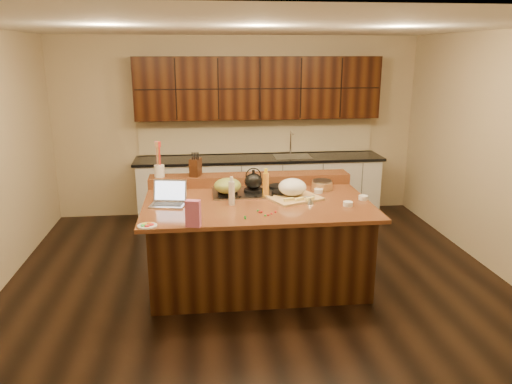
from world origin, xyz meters
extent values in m
cube|color=black|center=(0.00, 0.00, -0.01)|extent=(5.50, 5.00, 0.01)
cube|color=silver|center=(0.00, 0.00, 2.71)|extent=(5.50, 5.00, 0.01)
cube|color=tan|center=(0.00, 2.50, 1.35)|extent=(5.50, 0.01, 2.70)
cube|color=tan|center=(0.00, -2.50, 1.35)|extent=(5.50, 0.01, 2.70)
cube|color=tan|center=(2.75, 0.00, 1.35)|extent=(0.01, 5.00, 2.70)
cube|color=black|center=(0.00, 0.00, 0.44)|extent=(2.22, 1.42, 0.88)
cube|color=black|center=(0.00, 0.00, 0.90)|extent=(2.40, 1.60, 0.04)
cube|color=black|center=(0.00, 0.70, 0.98)|extent=(2.40, 0.30, 0.12)
cube|color=gray|center=(0.00, 0.30, 0.93)|extent=(0.92, 0.52, 0.02)
cylinder|color=black|center=(-0.30, 0.43, 0.95)|extent=(0.22, 0.22, 0.03)
cylinder|color=black|center=(0.30, 0.43, 0.95)|extent=(0.22, 0.22, 0.03)
cylinder|color=black|center=(-0.30, 0.17, 0.95)|extent=(0.22, 0.22, 0.03)
cylinder|color=black|center=(0.30, 0.17, 0.95)|extent=(0.22, 0.22, 0.03)
cylinder|color=black|center=(0.00, 0.30, 0.95)|extent=(0.22, 0.22, 0.03)
cube|color=silver|center=(0.30, 2.17, 0.45)|extent=(3.60, 0.62, 0.90)
cube|color=black|center=(0.30, 2.17, 0.92)|extent=(3.70, 0.66, 0.04)
cube|color=gray|center=(0.80, 2.17, 0.94)|extent=(0.55, 0.42, 0.01)
cylinder|color=gray|center=(0.80, 2.35, 1.12)|extent=(0.02, 0.02, 0.36)
cube|color=black|center=(0.30, 2.32, 1.95)|extent=(3.60, 0.34, 0.90)
cube|color=tan|center=(0.30, 2.48, 1.20)|extent=(3.60, 0.03, 0.50)
ellipsoid|color=black|center=(0.00, 0.30, 1.06)|extent=(0.21, 0.21, 0.18)
ellipsoid|color=olive|center=(-0.30, 0.17, 1.05)|extent=(0.34, 0.34, 0.17)
cube|color=#B7B7BC|center=(-0.94, -0.08, 0.93)|extent=(0.39, 0.30, 0.02)
cube|color=black|center=(-0.94, -0.08, 0.94)|extent=(0.32, 0.20, 0.00)
cube|color=#B7B7BC|center=(-0.92, 0.03, 1.05)|extent=(0.36, 0.14, 0.23)
cube|color=silver|center=(-0.92, 0.03, 1.05)|extent=(0.32, 0.11, 0.19)
cylinder|color=orange|center=(0.12, 0.12, 1.06)|extent=(0.09, 0.09, 0.27)
cylinder|color=silver|center=(-0.27, -0.12, 1.04)|extent=(0.07, 0.07, 0.25)
cube|color=tan|center=(0.42, -0.01, 0.93)|extent=(0.63, 0.56, 0.02)
ellipsoid|color=white|center=(0.40, 0.07, 1.04)|extent=(0.31, 0.31, 0.19)
cube|color=#EDD872|center=(0.33, -0.13, 0.96)|extent=(0.11, 0.03, 0.03)
cube|color=#EDD872|center=(0.44, -0.13, 0.96)|extent=(0.11, 0.03, 0.03)
cube|color=#EDD872|center=(0.55, -0.13, 0.96)|extent=(0.11, 0.03, 0.03)
cylinder|color=gray|center=(0.54, -0.03, 0.95)|extent=(0.20, 0.08, 0.01)
cylinder|color=white|center=(0.92, -0.31, 0.94)|extent=(0.11, 0.11, 0.04)
cylinder|color=white|center=(1.15, -0.10, 0.94)|extent=(0.10, 0.10, 0.04)
cylinder|color=white|center=(0.73, 0.22, 0.94)|extent=(0.12, 0.12, 0.04)
cylinder|color=#996B3F|center=(0.81, 0.35, 0.97)|extent=(0.28, 0.28, 0.09)
cone|color=silver|center=(0.55, -0.20, 0.96)|extent=(0.11, 0.11, 0.07)
cube|color=#C85E8D|center=(-0.67, -0.76, 1.04)|extent=(0.15, 0.10, 0.25)
cylinder|color=white|center=(-1.09, -0.71, 0.93)|extent=(0.20, 0.20, 0.01)
cube|color=#E5C250|center=(-0.95, 0.29, 0.99)|extent=(0.11, 0.09, 0.13)
cylinder|color=white|center=(-1.07, 0.70, 1.11)|extent=(0.15, 0.15, 0.14)
cube|color=black|center=(-0.65, 0.70, 1.14)|extent=(0.15, 0.20, 0.21)
ellipsoid|color=red|center=(0.05, -0.54, 0.93)|extent=(0.02, 0.02, 0.02)
ellipsoid|color=#198C26|center=(-0.18, -0.61, 0.93)|extent=(0.02, 0.02, 0.02)
ellipsoid|color=red|center=(-0.02, -0.43, 0.93)|extent=(0.02, 0.02, 0.02)
ellipsoid|color=#198C26|center=(0.02, -0.55, 0.93)|extent=(0.02, 0.02, 0.02)
ellipsoid|color=red|center=(0.14, -0.44, 0.93)|extent=(0.02, 0.02, 0.02)
ellipsoid|color=#198C26|center=(-0.18, -0.56, 0.93)|extent=(0.02, 0.02, 0.02)
ellipsoid|color=red|center=(0.09, -0.50, 0.93)|extent=(0.02, 0.02, 0.02)
ellipsoid|color=#198C26|center=(-0.03, -0.39, 0.93)|extent=(0.02, 0.02, 0.02)
ellipsoid|color=red|center=(0.00, -0.43, 0.93)|extent=(0.02, 0.02, 0.02)
camera|label=1|loc=(-0.60, -5.10, 2.46)|focal=35.00mm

